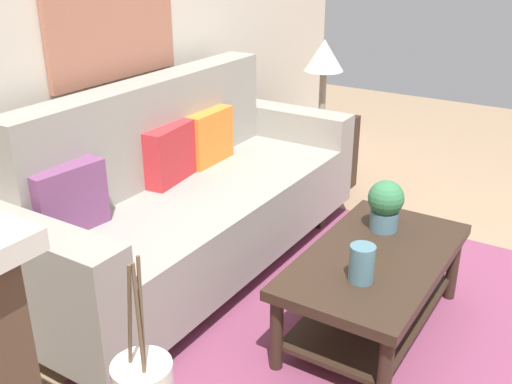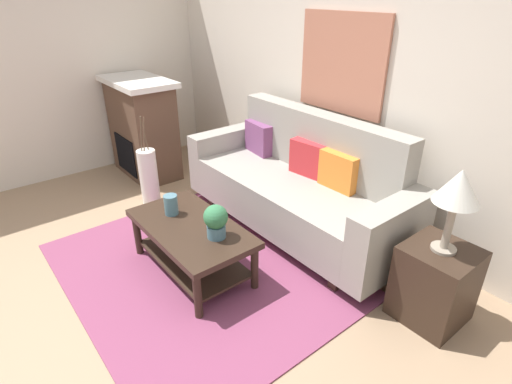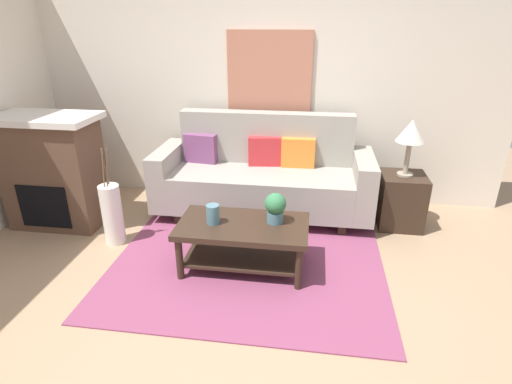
% 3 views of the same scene
% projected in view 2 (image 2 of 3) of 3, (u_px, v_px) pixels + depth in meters
% --- Properties ---
extents(ground_plane, '(9.28, 9.28, 0.00)m').
position_uv_depth(ground_plane, '(142.00, 296.00, 3.06)').
color(ground_plane, '#9E7F60').
extents(wall_back, '(5.28, 0.10, 2.70)m').
position_uv_depth(wall_back, '(345.00, 79.00, 3.63)').
color(wall_back, beige).
rests_on(wall_back, ground_plane).
extents(wall_left, '(0.10, 5.08, 2.70)m').
position_uv_depth(wall_left, '(71.00, 59.00, 4.62)').
color(wall_left, beige).
rests_on(wall_left, ground_plane).
extents(area_rug, '(2.38, 1.90, 0.01)m').
position_uv_depth(area_rug, '(199.00, 269.00, 3.33)').
color(area_rug, '#843D5B').
rests_on(area_rug, ground_plane).
extents(couch, '(2.31, 0.84, 1.08)m').
position_uv_depth(couch, '(297.00, 187.00, 3.75)').
color(couch, gray).
rests_on(couch, ground_plane).
extents(throw_pillow_plum, '(0.37, 0.16, 0.32)m').
position_uv_depth(throw_pillow_plum, '(259.00, 138.00, 4.21)').
color(throw_pillow_plum, '#7A4270').
rests_on(throw_pillow_plum, couch).
extents(throw_pillow_crimson, '(0.37, 0.16, 0.32)m').
position_uv_depth(throw_pillow_crimson, '(308.00, 158.00, 3.71)').
color(throw_pillow_crimson, red).
rests_on(throw_pillow_crimson, couch).
extents(throw_pillow_orange, '(0.36, 0.13, 0.32)m').
position_uv_depth(throw_pillow_orange, '(339.00, 171.00, 3.46)').
color(throw_pillow_orange, orange).
rests_on(throw_pillow_orange, couch).
extents(coffee_table, '(1.10, 0.60, 0.43)m').
position_uv_depth(coffee_table, '(191.00, 238.00, 3.20)').
color(coffee_table, '#332319').
rests_on(coffee_table, ground_plane).
extents(tabletop_vase, '(0.11, 0.11, 0.17)m').
position_uv_depth(tabletop_vase, '(171.00, 205.00, 3.27)').
color(tabletop_vase, slate).
rests_on(tabletop_vase, coffee_table).
extents(potted_plant_tabletop, '(0.18, 0.18, 0.26)m').
position_uv_depth(potted_plant_tabletop, '(216.00, 220.00, 2.94)').
color(potted_plant_tabletop, slate).
rests_on(potted_plant_tabletop, coffee_table).
extents(side_table, '(0.44, 0.44, 0.56)m').
position_uv_depth(side_table, '(434.00, 284.00, 2.75)').
color(side_table, '#332319').
rests_on(side_table, ground_plane).
extents(table_lamp, '(0.28, 0.28, 0.57)m').
position_uv_depth(table_lamp, '(458.00, 190.00, 2.43)').
color(table_lamp, gray).
rests_on(table_lamp, side_table).
extents(fireplace, '(1.02, 0.58, 1.16)m').
position_uv_depth(fireplace, '(143.00, 128.00, 4.82)').
color(fireplace, brown).
rests_on(fireplace, ground_plane).
extents(floor_vase, '(0.19, 0.19, 0.59)m').
position_uv_depth(floor_vase, '(149.00, 177.00, 4.26)').
color(floor_vase, white).
rests_on(floor_vase, ground_plane).
extents(floor_vase_branch_a, '(0.05, 0.04, 0.36)m').
position_uv_depth(floor_vase_branch_a, '(144.00, 134.00, 4.03)').
color(floor_vase_branch_a, brown).
rests_on(floor_vase_branch_a, floor_vase).
extents(floor_vase_branch_b, '(0.02, 0.05, 0.36)m').
position_uv_depth(floor_vase_branch_b, '(144.00, 133.00, 4.06)').
color(floor_vase_branch_b, brown).
rests_on(floor_vase_branch_b, floor_vase).
extents(floor_vase_branch_c, '(0.03, 0.04, 0.36)m').
position_uv_depth(floor_vase_branch_c, '(141.00, 134.00, 4.04)').
color(floor_vase_branch_c, brown).
rests_on(floor_vase_branch_c, floor_vase).
extents(framed_painting, '(0.93, 0.03, 0.85)m').
position_uv_depth(framed_painting, '(341.00, 64.00, 3.53)').
color(framed_painting, '#B77056').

